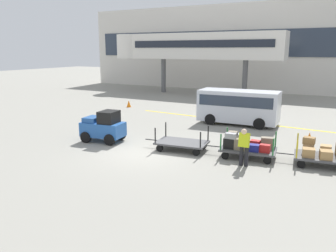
# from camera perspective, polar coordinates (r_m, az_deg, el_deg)

# --- Properties ---
(ground_plane) EXTENTS (120.00, 120.00, 0.00)m
(ground_plane) POSITION_cam_1_polar(r_m,az_deg,el_deg) (15.33, -4.33, -4.47)
(ground_plane) COLOR gray
(apron_lead_line) EXTENTS (18.50, 1.51, 0.01)m
(apron_lead_line) POSITION_cam_1_polar(r_m,az_deg,el_deg) (21.78, 16.23, 0.23)
(apron_lead_line) COLOR yellow
(apron_lead_line) RESTS_ON ground_plane
(terminal_building) EXTENTS (45.73, 2.51, 9.48)m
(terminal_building) POSITION_cam_1_polar(r_m,az_deg,el_deg) (39.08, 17.18, 12.50)
(terminal_building) COLOR beige
(terminal_building) RESTS_ON ground_plane
(jet_bridge) EXTENTS (18.44, 3.00, 6.19)m
(jet_bridge) POSITION_cam_1_polar(r_m,az_deg,el_deg) (35.73, 3.21, 13.22)
(jet_bridge) COLOR silver
(jet_bridge) RESTS_ON ground_plane
(baggage_tug) EXTENTS (2.22, 1.45, 1.58)m
(baggage_tug) POSITION_cam_1_polar(r_m,az_deg,el_deg) (17.24, -10.82, -0.14)
(baggage_tug) COLOR #2659A5
(baggage_tug) RESTS_ON ground_plane
(baggage_cart_lead) EXTENTS (3.07, 1.68, 1.10)m
(baggage_cart_lead) POSITION_cam_1_polar(r_m,az_deg,el_deg) (15.57, 2.34, -2.85)
(baggage_cart_lead) COLOR #4C4C4F
(baggage_cart_lead) RESTS_ON ground_plane
(baggage_cart_middle) EXTENTS (3.07, 1.68, 1.10)m
(baggage_cart_middle) POSITION_cam_1_polar(r_m,az_deg,el_deg) (14.87, 13.10, -3.16)
(baggage_cart_middle) COLOR #4C4C4F
(baggage_cart_middle) RESTS_ON ground_plane
(baggage_cart_tail) EXTENTS (3.07, 1.68, 1.10)m
(baggage_cart_tail) POSITION_cam_1_polar(r_m,az_deg,el_deg) (14.80, 25.05, -4.24)
(baggage_cart_tail) COLOR #4C4C4F
(baggage_cart_tail) RESTS_ON ground_plane
(baggage_handler) EXTENTS (0.43, 0.46, 1.56)m
(baggage_handler) POSITION_cam_1_polar(r_m,az_deg,el_deg) (13.60, 12.70, -3.20)
(baggage_handler) COLOR black
(baggage_handler) RESTS_ON ground_plane
(shuttle_van) EXTENTS (4.89, 2.16, 2.10)m
(shuttle_van) POSITION_cam_1_polar(r_m,az_deg,el_deg) (21.28, 11.79, 3.57)
(shuttle_van) COLOR silver
(shuttle_van) RESTS_ON ground_plane
(safety_cone_near) EXTENTS (0.36, 0.36, 0.55)m
(safety_cone_near) POSITION_cam_1_polar(r_m,az_deg,el_deg) (18.14, 22.72, -1.83)
(safety_cone_near) COLOR orange
(safety_cone_near) RESTS_ON ground_plane
(safety_cone_far) EXTENTS (0.36, 0.36, 0.55)m
(safety_cone_far) POSITION_cam_1_polar(r_m,az_deg,el_deg) (27.51, -6.63, 3.75)
(safety_cone_far) COLOR orange
(safety_cone_far) RESTS_ON ground_plane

